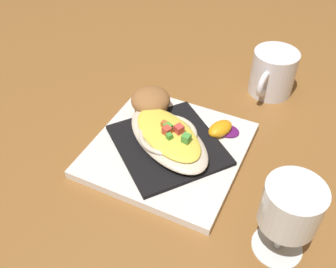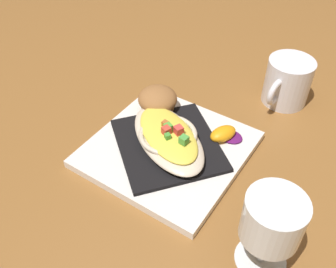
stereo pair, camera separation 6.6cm
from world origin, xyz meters
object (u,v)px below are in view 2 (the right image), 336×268
object	(u,v)px
gratin_dish	(168,136)
stemmed_glass	(272,223)
muffin	(158,101)
coffee_mug	(287,84)
square_plate	(168,149)
orange_garnish	(224,134)

from	to	relation	value
gratin_dish	stemmed_glass	size ratio (longest dim) A/B	1.58
muffin	coffee_mug	bearing A→B (deg)	122.78
square_plate	coffee_mug	world-z (taller)	coffee_mug
square_plate	stemmed_glass	distance (m)	0.26
square_plate	muffin	bearing A→B (deg)	-147.39
square_plate	coffee_mug	distance (m)	0.29
muffin	square_plate	bearing A→B (deg)	32.61
muffin	coffee_mug	distance (m)	0.27
square_plate	stemmed_glass	world-z (taller)	stemmed_glass
coffee_mug	stemmed_glass	distance (m)	0.38
muffin	stemmed_glass	distance (m)	0.35
muffin	stemmed_glass	bearing A→B (deg)	47.09
square_plate	muffin	size ratio (longest dim) A/B	3.44
gratin_dish	orange_garnish	bearing A→B (deg)	122.75
square_plate	orange_garnish	world-z (taller)	orange_garnish
muffin	coffee_mug	xyz separation A→B (m)	(-0.14, 0.22, 0.00)
orange_garnish	coffee_mug	bearing A→B (deg)	154.72
muffin	stemmed_glass	size ratio (longest dim) A/B	0.57
gratin_dish	muffin	distance (m)	0.10
muffin	stemmed_glass	xyz separation A→B (m)	(0.23, 0.25, 0.05)
orange_garnish	coffee_mug	xyz separation A→B (m)	(-0.17, 0.08, 0.02)
orange_garnish	stemmed_glass	size ratio (longest dim) A/B	0.51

